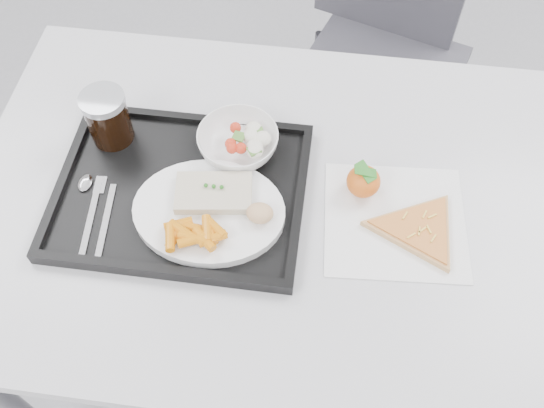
# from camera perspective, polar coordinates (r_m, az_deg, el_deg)

# --- Properties ---
(room) EXTENTS (6.04, 7.04, 2.84)m
(room) POSITION_cam_1_polar(r_m,az_deg,el_deg) (0.42, -1.15, 16.35)
(room) COLOR gray
(room) RESTS_ON ground
(table) EXTENTS (1.20, 0.80, 0.75)m
(table) POSITION_cam_1_polar(r_m,az_deg,el_deg) (1.17, 1.55, -1.41)
(table) COLOR #AAAAAC
(table) RESTS_ON ground
(chair) EXTENTS (0.53, 0.54, 0.93)m
(chair) POSITION_cam_1_polar(r_m,az_deg,el_deg) (1.76, 10.45, 15.56)
(chair) COLOR #3B3A42
(chair) RESTS_ON ground
(tray) EXTENTS (0.45, 0.35, 0.03)m
(tray) POSITION_cam_1_polar(r_m,az_deg,el_deg) (1.12, -8.53, 1.14)
(tray) COLOR black
(tray) RESTS_ON table
(dinner_plate) EXTENTS (0.27, 0.27, 0.02)m
(dinner_plate) POSITION_cam_1_polar(r_m,az_deg,el_deg) (1.07, -5.95, -0.70)
(dinner_plate) COLOR white
(dinner_plate) RESTS_ON tray
(fish_fillet) EXTENTS (0.14, 0.10, 0.03)m
(fish_fillet) POSITION_cam_1_polar(r_m,az_deg,el_deg) (1.07, -5.50, 1.07)
(fish_fillet) COLOR beige
(fish_fillet) RESTS_ON dinner_plate
(bread_roll) EXTENTS (0.06, 0.05, 0.03)m
(bread_roll) POSITION_cam_1_polar(r_m,az_deg,el_deg) (1.04, -1.15, -0.86)
(bread_roll) COLOR #E8B890
(bread_roll) RESTS_ON dinner_plate
(salad_bowl) EXTENTS (0.15, 0.15, 0.05)m
(salad_bowl) POSITION_cam_1_polar(r_m,az_deg,el_deg) (1.14, -3.21, 5.82)
(salad_bowl) COLOR white
(salad_bowl) RESTS_ON tray
(cola_glass) EXTENTS (0.08, 0.08, 0.11)m
(cola_glass) POSITION_cam_1_polar(r_m,az_deg,el_deg) (1.18, -15.23, 7.92)
(cola_glass) COLOR black
(cola_glass) RESTS_ON tray
(cutlery) EXTENTS (0.09, 0.17, 0.01)m
(cutlery) POSITION_cam_1_polar(r_m,az_deg,el_deg) (1.13, -16.39, 0.06)
(cutlery) COLOR silver
(cutlery) RESTS_ON tray
(napkin) EXTENTS (0.27, 0.26, 0.00)m
(napkin) POSITION_cam_1_polar(r_m,az_deg,el_deg) (1.10, 11.49, -1.55)
(napkin) COLOR white
(napkin) RESTS_ON table
(tangerine) EXTENTS (0.08, 0.08, 0.07)m
(tangerine) POSITION_cam_1_polar(r_m,az_deg,el_deg) (1.10, 8.60, 2.13)
(tangerine) COLOR orange
(tangerine) RESTS_ON napkin
(pizza_slice) EXTENTS (0.21, 0.21, 0.02)m
(pizza_slice) POSITION_cam_1_polar(r_m,az_deg,el_deg) (1.09, 13.66, -2.32)
(pizza_slice) COLOR tan
(pizza_slice) RESTS_ON napkin
(carrot_pile) EXTENTS (0.11, 0.08, 0.02)m
(carrot_pile) POSITION_cam_1_polar(r_m,az_deg,el_deg) (1.02, -7.36, -2.74)
(carrot_pile) COLOR orange
(carrot_pile) RESTS_ON dinner_plate
(salad_contents) EXTENTS (0.08, 0.09, 0.03)m
(salad_contents) POSITION_cam_1_polar(r_m,az_deg,el_deg) (1.13, -2.06, 5.98)
(salad_contents) COLOR red
(salad_contents) RESTS_ON salad_bowl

